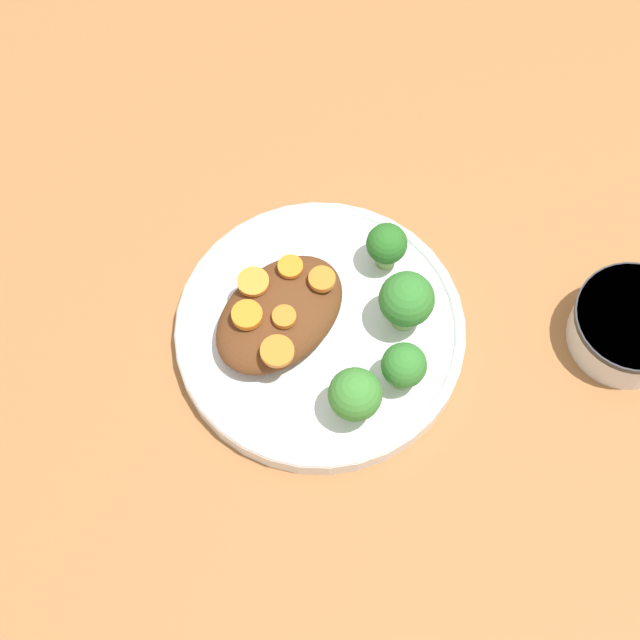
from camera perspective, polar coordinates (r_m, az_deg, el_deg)
ground_plane at (r=0.87m, az=-0.00°, el=-0.92°), size 4.00×4.00×0.00m
plate at (r=0.85m, az=-0.00°, el=-0.59°), size 0.23×0.23×0.02m
dip_bowl at (r=0.88m, az=16.21°, el=-0.27°), size 0.09×0.09×0.04m
stew_mound at (r=0.84m, az=-2.16°, el=0.31°), size 0.12×0.08×0.03m
broccoli_floret_0 at (r=0.82m, az=4.63°, el=1.03°), size 0.04×0.04×0.06m
broccoli_floret_1 at (r=0.81m, az=4.49°, el=-2.48°), size 0.04×0.04×0.05m
broccoli_floret_2 at (r=0.85m, az=3.60°, el=3.99°), size 0.03×0.03×0.05m
broccoli_floret_3 at (r=0.79m, az=1.88°, el=-4.03°), size 0.04×0.04×0.05m
carrot_slice_0 at (r=0.81m, az=-1.92°, el=0.17°), size 0.02×0.02×0.01m
carrot_slice_1 at (r=0.80m, az=-2.37°, el=-1.62°), size 0.03×0.03×0.01m
carrot_slice_2 at (r=0.83m, az=0.10°, el=2.19°), size 0.02×0.02×0.01m
carrot_slice_3 at (r=0.83m, az=-1.59°, el=2.86°), size 0.02×0.02×0.00m
carrot_slice_4 at (r=0.81m, az=-3.91°, el=0.27°), size 0.02×0.02×0.01m
carrot_slice_5 at (r=0.83m, az=-3.59°, el=2.06°), size 0.02×0.02×0.00m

